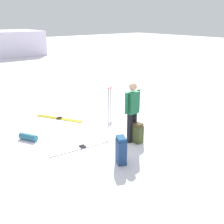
{
  "coord_description": "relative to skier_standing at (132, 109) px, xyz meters",
  "views": [
    {
      "loc": [
        -4.56,
        -5.7,
        3.31
      ],
      "look_at": [
        0.0,
        0.0,
        0.7
      ],
      "focal_mm": 42.5,
      "sensor_mm": 36.0,
      "label": 1
    }
  ],
  "objects": [
    {
      "name": "sleeping_mat_rolled",
      "position": [
        -2.25,
        1.91,
        -0.86
      ],
      "size": [
        0.42,
        0.57,
        0.18
      ],
      "primitive_type": "cylinder",
      "rotation": [
        0.0,
        1.57,
        5.2
      ],
      "color": "teal",
      "rests_on": "ground_plane"
    },
    {
      "name": "ground_plane",
      "position": [
        -0.12,
        0.73,
        -0.95
      ],
      "size": [
        80.0,
        80.0,
        0.0
      ],
      "primitive_type": "plane",
      "color": "white"
    },
    {
      "name": "backpack_bright",
      "position": [
        -1.01,
        -0.72,
        -0.62
      ],
      "size": [
        0.33,
        0.39,
        0.68
      ],
      "color": "navy",
      "rests_on": "ground_plane"
    },
    {
      "name": "backpack_large_dark",
      "position": [
        0.08,
        -0.11,
        -0.68
      ],
      "size": [
        0.26,
        0.37,
        0.57
      ],
      "color": "#3E4722",
      "rests_on": "ground_plane"
    },
    {
      "name": "skier_standing",
      "position": [
        0.0,
        0.0,
        0.0
      ],
      "size": [
        0.57,
        0.25,
        1.7
      ],
      "color": "black",
      "rests_on": "ground_plane"
    },
    {
      "name": "ski_pair_far",
      "position": [
        -0.76,
        2.86,
        -0.94
      ],
      "size": [
        1.04,
        1.62,
        0.05
      ],
      "color": "#B39F16",
      "rests_on": "ground_plane"
    },
    {
      "name": "ski_poles_planted_near",
      "position": [
        0.24,
        1.3,
        -0.25
      ],
      "size": [
        0.18,
        0.1,
        1.27
      ],
      "color": "black",
      "rests_on": "ground_plane"
    },
    {
      "name": "ski_pair_near",
      "position": [
        -1.3,
        0.53,
        -0.94
      ],
      "size": [
        1.9,
        0.42,
        0.05
      ],
      "color": "silver",
      "rests_on": "ground_plane"
    }
  ]
}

